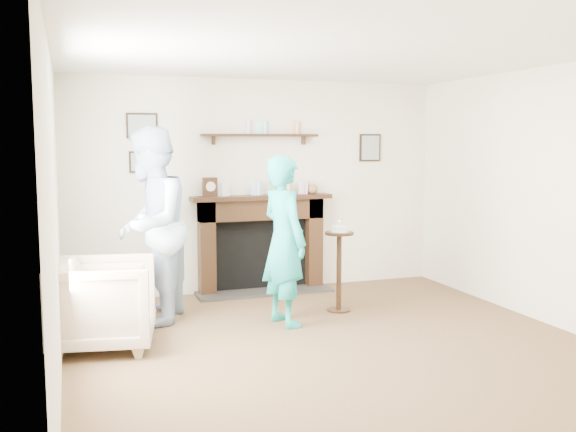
% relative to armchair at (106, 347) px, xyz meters
% --- Properties ---
extents(ground, '(5.00, 5.00, 0.00)m').
position_rel_armchair_xyz_m(ground, '(1.89, -0.80, 0.00)').
color(ground, brown).
rests_on(ground, ground).
extents(room_shell, '(4.54, 5.02, 2.52)m').
position_rel_armchair_xyz_m(room_shell, '(1.89, -0.11, 1.62)').
color(room_shell, beige).
rests_on(room_shell, ground).
extents(armchair, '(0.99, 0.97, 0.78)m').
position_rel_armchair_xyz_m(armchair, '(0.00, 0.00, 0.00)').
color(armchair, tan).
rests_on(armchair, ground).
extents(man, '(1.02, 1.14, 1.92)m').
position_rel_armchair_xyz_m(man, '(0.48, 0.65, 0.00)').
color(man, silver).
rests_on(man, ground).
extents(woman, '(0.52, 0.67, 1.65)m').
position_rel_armchair_xyz_m(woman, '(1.70, 0.18, 0.00)').
color(woman, teal).
rests_on(woman, ground).
extents(pedestal_table, '(0.30, 0.30, 0.96)m').
position_rel_armchair_xyz_m(pedestal_table, '(2.40, 0.46, 0.59)').
color(pedestal_table, black).
rests_on(pedestal_table, ground).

